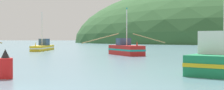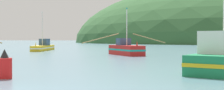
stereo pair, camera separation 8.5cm
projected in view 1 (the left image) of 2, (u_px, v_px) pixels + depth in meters
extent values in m
cube|color=red|center=(126.00, 50.00, 40.58)|extent=(5.61, 6.82, 1.30)
cube|color=teal|center=(126.00, 50.00, 40.58)|extent=(5.66, 6.88, 0.23)
cone|color=red|center=(137.00, 43.00, 37.68)|extent=(0.28, 0.28, 0.70)
cube|color=#334C6B|center=(123.00, 42.00, 41.25)|extent=(2.14, 2.09, 0.95)
cylinder|color=silver|center=(127.00, 27.00, 40.28)|extent=(0.12, 0.12, 4.73)
cube|color=teal|center=(127.00, 8.00, 40.22)|extent=(0.23, 0.31, 0.20)
cylinder|color=#997F4C|center=(149.00, 38.00, 41.97)|extent=(4.25, 2.97, 1.36)
cylinder|color=#997F4C|center=(101.00, 38.00, 39.13)|extent=(4.25, 2.97, 1.36)
cube|color=#197A47|center=(223.00, 62.00, 20.60)|extent=(5.52, 8.72, 1.24)
cube|color=gold|center=(223.00, 61.00, 20.60)|extent=(5.58, 8.81, 0.22)
cube|color=silver|center=(218.00, 42.00, 19.55)|extent=(2.64, 2.92, 1.43)
cube|color=gold|center=(43.00, 48.00, 55.39)|extent=(3.50, 10.73, 0.93)
cube|color=white|center=(43.00, 48.00, 55.39)|extent=(3.54, 10.84, 0.17)
cone|color=gold|center=(35.00, 44.00, 50.50)|extent=(0.23, 0.23, 0.70)
cube|color=#334C6B|center=(44.00, 42.00, 56.38)|extent=(1.85, 2.87, 1.22)
cylinder|color=silver|center=(42.00, 29.00, 54.69)|extent=(0.12, 0.12, 5.85)
cube|color=white|center=(42.00, 12.00, 54.63)|extent=(0.09, 0.36, 0.20)
cylinder|color=red|center=(5.00, 68.00, 16.92)|extent=(0.80, 0.80, 1.13)
cone|color=black|center=(5.00, 54.00, 16.90)|extent=(0.48, 0.48, 0.50)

